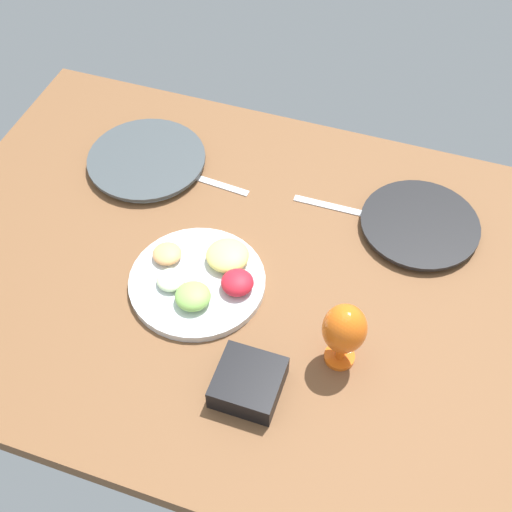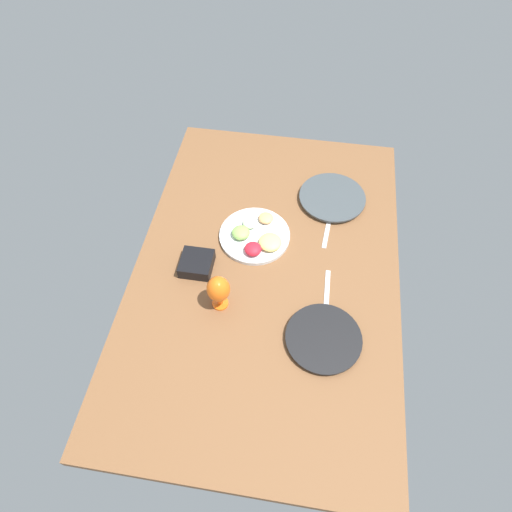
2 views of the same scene
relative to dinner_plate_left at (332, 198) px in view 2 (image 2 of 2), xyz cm
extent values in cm
cube|color=brown|center=(40.55, -23.64, -3.23)|extent=(160.00, 104.00, 4.00)
cylinder|color=silver|center=(0.00, 0.00, -0.49)|extent=(26.91, 26.91, 1.48)
cylinder|color=#3E4549|center=(0.00, 0.00, 0.69)|extent=(29.25, 29.25, 0.89)
cylinder|color=#4C4C51|center=(68.09, 0.56, -0.53)|extent=(24.99, 24.99, 1.40)
cylinder|color=black|center=(68.09, 0.56, 0.58)|extent=(27.16, 27.16, 0.84)
cylinder|color=silver|center=(25.83, -30.68, -0.33)|extent=(29.30, 29.30, 1.80)
ellipsoid|color=red|center=(34.77, -29.94, 2.42)|extent=(6.93, 6.93, 3.71)
ellipsoid|color=#F9E072|center=(30.24, -23.27, 2.30)|extent=(9.38, 9.38, 3.47)
ellipsoid|color=#F2A566|center=(17.50, -27.14, 1.84)|extent=(6.35, 6.35, 2.55)
ellipsoid|color=beige|center=(21.13, -33.33, 1.75)|extent=(6.16, 6.16, 2.36)
ellipsoid|color=#8CC659|center=(27.27, -36.17, 2.35)|extent=(7.46, 7.46, 3.56)
cylinder|color=orange|center=(59.25, -38.45, -0.73)|extent=(6.11, 6.11, 1.00)
cylinder|color=orange|center=(59.25, -38.45, 1.83)|extent=(2.00, 2.00, 4.14)
ellipsoid|color=orange|center=(59.25, -38.45, 9.46)|extent=(8.50, 8.50, 11.11)
cube|color=black|center=(44.45, -50.76, 1.38)|extent=(12.41, 12.41, 5.23)
cube|color=tan|center=(44.45, -50.76, 3.06)|extent=(10.18, 10.18, 1.67)
cube|color=silver|center=(18.31, -1.00, -0.93)|extent=(18.09, 3.34, 0.60)
cube|color=silver|center=(47.20, 0.73, -0.93)|extent=(18.02, 1.99, 0.60)
camera|label=1|loc=(65.76, -108.85, 116.55)|focal=47.69mm
camera|label=2|loc=(136.96, -12.89, 142.80)|focal=30.75mm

